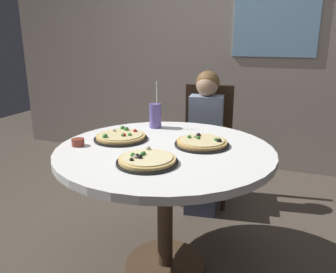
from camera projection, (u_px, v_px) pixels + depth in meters
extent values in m
plane|color=#4C4238|center=(165.00, 265.00, 2.06)|extent=(8.00, 8.00, 0.00)
cube|color=#A8998E|center=(233.00, 24.00, 3.36)|extent=(5.20, 0.12, 2.90)
cube|color=#8CBFE5|center=(276.00, 17.00, 3.15)|extent=(0.77, 0.02, 0.72)
cylinder|color=white|center=(165.00, 151.00, 1.85)|extent=(1.19, 1.19, 0.04)
cylinder|color=#4C3826|center=(165.00, 211.00, 1.95)|extent=(0.09, 0.09, 0.69)
cylinder|color=#4C3826|center=(165.00, 263.00, 2.05)|extent=(0.48, 0.48, 0.02)
cube|color=#382619|center=(206.00, 151.00, 2.78)|extent=(0.45, 0.45, 0.04)
cube|color=#382619|center=(209.00, 115.00, 2.88)|extent=(0.40, 0.09, 0.52)
cylinder|color=#382619|center=(181.00, 182.00, 2.72)|extent=(0.04, 0.04, 0.41)
cylinder|color=#382619|center=(224.00, 186.00, 2.65)|extent=(0.04, 0.04, 0.41)
cylinder|color=#382619|center=(188.00, 167.00, 3.04)|extent=(0.04, 0.04, 0.41)
cylinder|color=#382619|center=(226.00, 170.00, 2.97)|extent=(0.04, 0.04, 0.41)
cube|color=#3F4766|center=(202.00, 182.00, 2.69)|extent=(0.28, 0.35, 0.45)
cube|color=#8C9EB7|center=(206.00, 123.00, 2.70)|extent=(0.28, 0.19, 0.44)
sphere|color=tan|center=(207.00, 85.00, 2.61)|extent=(0.17, 0.17, 0.17)
sphere|color=brown|center=(208.00, 83.00, 2.62)|extent=(0.18, 0.18, 0.18)
cylinder|color=black|center=(147.00, 162.00, 1.61)|extent=(0.30, 0.30, 0.01)
cylinder|color=#D8B266|center=(147.00, 159.00, 1.61)|extent=(0.27, 0.27, 0.02)
cylinder|color=beige|center=(147.00, 157.00, 1.61)|extent=(0.24, 0.24, 0.01)
sphere|color=black|center=(140.00, 157.00, 1.59)|extent=(0.02, 0.02, 0.02)
sphere|color=#387F33|center=(144.00, 154.00, 1.63)|extent=(0.02, 0.02, 0.02)
sphere|color=beige|center=(135.00, 157.00, 1.59)|extent=(0.02, 0.02, 0.02)
sphere|color=beige|center=(148.00, 148.00, 1.71)|extent=(0.03, 0.03, 0.03)
sphere|color=#387F33|center=(133.00, 155.00, 1.61)|extent=(0.02, 0.02, 0.02)
sphere|color=#387F33|center=(142.00, 154.00, 1.62)|extent=(0.02, 0.02, 0.02)
sphere|color=black|center=(137.00, 156.00, 1.60)|extent=(0.02, 0.02, 0.02)
sphere|color=black|center=(131.00, 160.00, 1.56)|extent=(0.02, 0.02, 0.02)
cylinder|color=black|center=(202.00, 144.00, 1.88)|extent=(0.30, 0.30, 0.01)
cylinder|color=tan|center=(202.00, 142.00, 1.88)|extent=(0.28, 0.28, 0.02)
cylinder|color=beige|center=(202.00, 140.00, 1.87)|extent=(0.25, 0.25, 0.01)
sphere|color=beige|center=(195.00, 137.00, 1.91)|extent=(0.02, 0.02, 0.02)
sphere|color=black|center=(199.00, 135.00, 1.94)|extent=(0.03, 0.03, 0.03)
sphere|color=#387F33|center=(189.00, 137.00, 1.90)|extent=(0.02, 0.02, 0.02)
sphere|color=#387F33|center=(198.00, 138.00, 1.89)|extent=(0.02, 0.02, 0.02)
sphere|color=black|center=(219.00, 141.00, 1.83)|extent=(0.03, 0.03, 0.03)
sphere|color=#387F33|center=(216.00, 140.00, 1.85)|extent=(0.02, 0.02, 0.02)
cylinder|color=black|center=(121.00, 139.00, 1.99)|extent=(0.31, 0.31, 0.01)
cylinder|color=#D8B266|center=(121.00, 136.00, 1.99)|extent=(0.29, 0.29, 0.02)
cylinder|color=beige|center=(121.00, 134.00, 1.98)|extent=(0.26, 0.26, 0.01)
sphere|color=#387F33|center=(130.00, 135.00, 1.95)|extent=(0.02, 0.02, 0.02)
sphere|color=#B2231E|center=(124.00, 135.00, 1.94)|extent=(0.02, 0.02, 0.02)
sphere|color=#B2231E|center=(135.00, 131.00, 2.03)|extent=(0.02, 0.02, 0.02)
sphere|color=beige|center=(114.00, 131.00, 2.04)|extent=(0.02, 0.02, 0.02)
sphere|color=#387F33|center=(123.00, 135.00, 1.94)|extent=(0.02, 0.02, 0.02)
sphere|color=#387F33|center=(105.00, 136.00, 1.91)|extent=(0.03, 0.03, 0.03)
sphere|color=#387F33|center=(122.00, 128.00, 2.09)|extent=(0.03, 0.03, 0.03)
sphere|color=#387F33|center=(126.00, 129.00, 2.06)|extent=(0.03, 0.03, 0.03)
cylinder|color=#6659A5|center=(155.00, 116.00, 2.23)|extent=(0.08, 0.08, 0.16)
cylinder|color=white|center=(157.00, 98.00, 2.20)|extent=(0.02, 0.03, 0.22)
cylinder|color=brown|center=(78.00, 142.00, 1.87)|extent=(0.07, 0.07, 0.04)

